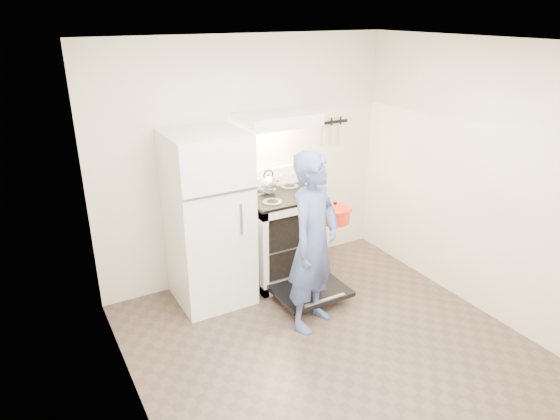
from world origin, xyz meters
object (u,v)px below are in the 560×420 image
object	(u,v)px
refrigerator	(209,219)
stove_body	(281,238)
tea_kettle	(268,182)
dutch_oven	(335,215)
person	(313,243)

from	to	relation	value
refrigerator	stove_body	size ratio (longest dim) A/B	1.85
tea_kettle	dutch_oven	distance (m)	0.82
tea_kettle	person	distance (m)	1.01
refrigerator	tea_kettle	size ratio (longest dim) A/B	6.67
stove_body	person	world-z (taller)	person
refrigerator	tea_kettle	distance (m)	0.75
stove_body	dutch_oven	bearing A→B (deg)	-73.60
person	refrigerator	bearing A→B (deg)	98.39
dutch_oven	refrigerator	bearing A→B (deg)	147.41
stove_body	tea_kettle	size ratio (longest dim) A/B	3.61
refrigerator	tea_kettle	bearing A→B (deg)	8.55
refrigerator	tea_kettle	world-z (taller)	refrigerator
dutch_oven	stove_body	bearing A→B (deg)	106.40
person	dutch_oven	world-z (taller)	person
person	dutch_oven	distance (m)	0.45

